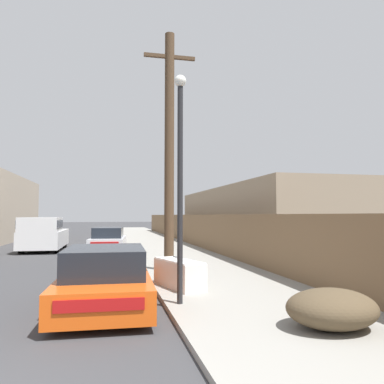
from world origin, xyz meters
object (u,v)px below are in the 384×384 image
object	(u,v)px
parked_sports_car_red	(106,279)
pickup_truck	(43,234)
discarded_fridge	(179,273)
car_parked_mid	(108,241)
street_lamp	(180,170)
utility_pole	(169,147)
brush_pile	(332,309)

from	to	relation	value
parked_sports_car_red	pickup_truck	size ratio (longest dim) A/B	0.90
discarded_fridge	parked_sports_car_red	distance (m)	2.17
car_parked_mid	street_lamp	world-z (taller)	street_lamp
pickup_truck	utility_pole	xyz separation A→B (m)	(5.53, -9.53, 3.39)
parked_sports_car_red	pickup_truck	bearing A→B (deg)	106.27
street_lamp	pickup_truck	bearing A→B (deg)	109.36
parked_sports_car_red	pickup_truck	xyz separation A→B (m)	(-3.48, 13.63, 0.34)
street_lamp	brush_pile	distance (m)	3.99
brush_pile	pickup_truck	bearing A→B (deg)	113.36
utility_pole	car_parked_mid	bearing A→B (deg)	104.37
parked_sports_car_red	street_lamp	xyz separation A→B (m)	(1.54, -0.65, 2.38)
discarded_fridge	parked_sports_car_red	bearing A→B (deg)	-164.92
discarded_fridge	car_parked_mid	world-z (taller)	car_parked_mid
discarded_fridge	parked_sports_car_red	xyz separation A→B (m)	(-1.85, -1.13, 0.12)
car_parked_mid	discarded_fridge	bearing A→B (deg)	-75.57
brush_pile	utility_pole	bearing A→B (deg)	102.92
car_parked_mid	brush_pile	world-z (taller)	car_parked_mid
parked_sports_car_red	car_parked_mid	xyz separation A→B (m)	(0.05, 11.94, 0.04)
utility_pole	street_lamp	world-z (taller)	utility_pole
car_parked_mid	brush_pile	xyz separation A→B (m)	(3.62, -14.84, -0.18)
car_parked_mid	pickup_truck	size ratio (longest dim) A/B	0.81
discarded_fridge	pickup_truck	size ratio (longest dim) A/B	0.37
pickup_truck	street_lamp	xyz separation A→B (m)	(5.02, -14.27, 2.03)
car_parked_mid	utility_pole	distance (m)	8.90
parked_sports_car_red	car_parked_mid	distance (m)	11.94
utility_pole	street_lamp	size ratio (longest dim) A/B	1.67
pickup_truck	brush_pile	bearing A→B (deg)	113.47
car_parked_mid	parked_sports_car_red	bearing A→B (deg)	-85.28
discarded_fridge	brush_pile	size ratio (longest dim) A/B	1.27
parked_sports_car_red	car_parked_mid	world-z (taller)	car_parked_mid
discarded_fridge	car_parked_mid	distance (m)	10.96
discarded_fridge	car_parked_mid	xyz separation A→B (m)	(-1.80, 10.81, 0.15)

